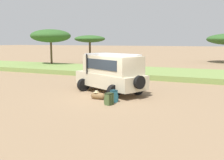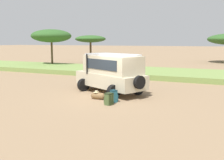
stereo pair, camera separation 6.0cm
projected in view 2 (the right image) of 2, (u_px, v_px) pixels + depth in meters
ground_plane at (114, 98)px, 14.98m from camera, size 320.00×320.00×0.00m
grass_bank at (161, 73)px, 24.63m from camera, size 120.00×7.00×0.44m
safari_vehicle at (111, 72)px, 16.18m from camera, size 5.35×3.92×2.44m
backpack_beside_front_wheel at (109, 99)px, 13.26m from camera, size 0.47×0.45×0.61m
backpack_cluster_center at (114, 96)px, 13.82m from camera, size 0.43×0.44×0.66m
duffel_bag_low_black_case at (98, 96)px, 14.58m from camera, size 0.85×0.37×0.47m
duffel_bag_soft_canvas at (112, 96)px, 14.57m from camera, size 0.56×0.73×0.44m
acacia_tree_far_left at (51, 36)px, 31.80m from camera, size 4.83×4.86×4.63m
acacia_tree_left_mid at (90, 39)px, 38.72m from camera, size 4.54×4.50×4.06m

